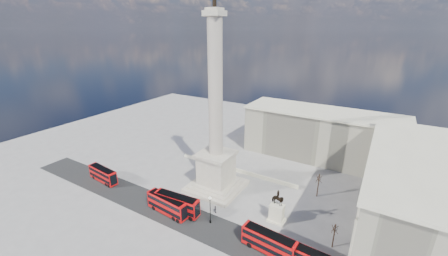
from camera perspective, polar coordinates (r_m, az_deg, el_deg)
ground at (r=75.61m, az=-3.67°, el=-13.97°), size 180.00×180.00×0.00m
asphalt_road at (r=66.74m, az=-5.04°, el=-19.30°), size 120.00×9.00×0.01m
nelsons_column at (r=73.03m, az=-1.67°, el=-3.65°), size 14.00×14.00×49.85m
balustrade_wall at (r=87.00m, az=2.34°, el=-8.63°), size 40.00×0.60×1.10m
building_east at (r=70.12m, az=34.70°, el=-11.89°), size 19.00×46.00×18.60m
building_northeast at (r=98.71m, az=19.53°, el=-1.28°), size 51.00×17.00×16.60m
red_bus_a at (r=69.59m, az=-11.64°, el=-15.35°), size 11.50×3.51×4.59m
red_bus_b at (r=69.39m, az=-9.70°, el=-15.27°), size 11.74×3.55×4.69m
red_bus_c at (r=59.44m, az=9.34°, el=-22.39°), size 11.30×3.47×4.51m
red_bus_e at (r=88.10m, az=-23.82°, el=-8.84°), size 10.75×3.34×4.29m
victorian_lamp at (r=64.55m, az=-2.89°, el=-16.22°), size 0.59×0.59×6.94m
equestrian_statue at (r=66.89m, az=10.92°, el=-16.46°), size 3.93×2.95×8.20m
bare_tree_near at (r=57.93m, az=27.11°, el=-20.71°), size 1.87×1.87×8.17m
bare_tree_mid at (r=62.26m, az=22.09°, el=-18.77°), size 1.57×1.57×5.94m
bare_tree_far at (r=76.66m, az=19.16°, el=-9.78°), size 1.73×1.73×7.05m
pedestrian_walking at (r=61.84m, az=14.11°, el=-22.65°), size 0.68×0.49×1.76m
pedestrian_standing at (r=63.70m, az=6.94°, el=-20.70°), size 0.88×0.75×1.60m
pedestrian_crossing at (r=69.26m, az=-1.80°, el=-16.56°), size 1.00×1.20×1.92m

